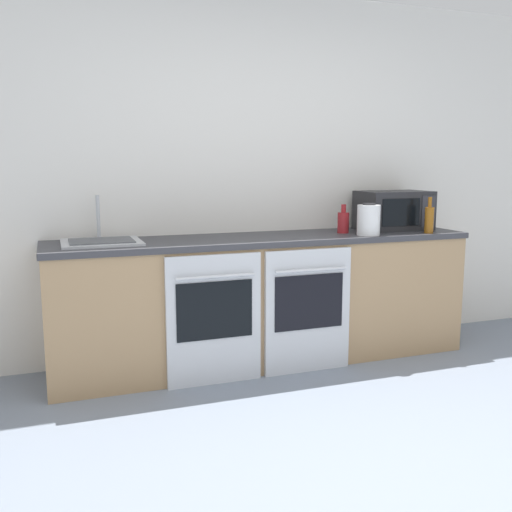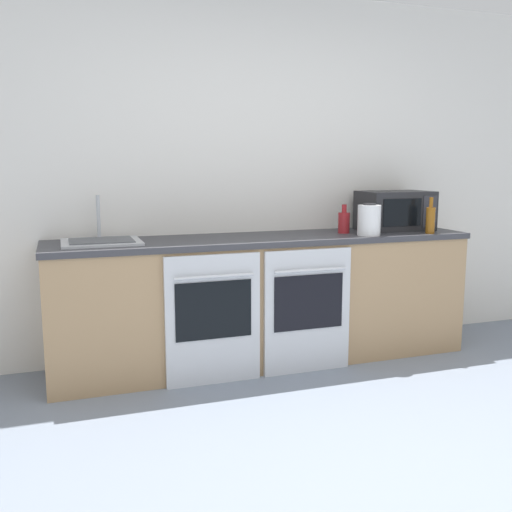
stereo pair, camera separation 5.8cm
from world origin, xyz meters
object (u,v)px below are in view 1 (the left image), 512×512
at_px(bottle_amber, 429,219).
at_px(kettle, 369,220).
at_px(oven_left, 214,319).
at_px(microwave, 394,210).
at_px(bottle_red, 343,222).
at_px(sink, 101,241).
at_px(oven_right, 308,310).

distance_m(bottle_amber, kettle, 0.48).
height_order(oven_left, microwave, microwave).
bearing_deg(bottle_amber, bottle_red, 158.83).
height_order(microwave, bottle_red, microwave).
bearing_deg(sink, oven_left, -27.68).
bearing_deg(microwave, kettle, -146.39).
relative_size(oven_left, microwave, 1.58).
distance_m(oven_left, sink, 0.87).
bearing_deg(bottle_amber, oven_left, -177.04).
xyz_separation_m(bottle_red, bottle_amber, (0.58, -0.22, 0.02)).
bearing_deg(kettle, bottle_amber, -5.23).
height_order(microwave, kettle, microwave).
relative_size(oven_right, kettle, 3.72).
distance_m(bottle_amber, sink, 2.30).
xyz_separation_m(microwave, kettle, (-0.36, -0.24, -0.04)).
bearing_deg(oven_right, kettle, 13.93).
bearing_deg(kettle, bottle_red, 119.42).
height_order(oven_right, bottle_red, bottle_red).
bearing_deg(bottle_amber, sink, 173.74).
bearing_deg(bottle_red, kettle, -60.58).
distance_m(oven_left, kettle, 1.31).
xyz_separation_m(oven_left, microwave, (1.53, 0.37, 0.61)).
height_order(bottle_amber, sink, sink).
relative_size(microwave, bottle_amber, 2.03).
bearing_deg(oven_left, bottle_amber, 2.96).
bearing_deg(sink, microwave, 0.87).
xyz_separation_m(oven_left, oven_right, (0.65, 0.00, 0.00)).
xyz_separation_m(oven_left, bottle_red, (1.07, 0.31, 0.55)).
distance_m(microwave, kettle, 0.44).
relative_size(kettle, sink, 0.46).
height_order(oven_right, microwave, microwave).
distance_m(oven_left, oven_right, 0.65).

